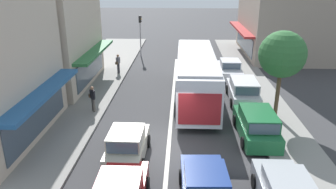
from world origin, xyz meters
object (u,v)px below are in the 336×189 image
pedestrian_browsing_midblock (93,97)px  hatchback_adjacent_lane_trail (127,145)px  parked_sedan_kerb_rear (230,69)px  parked_wagon_kerb_third (243,91)px  street_tree_right (282,55)px  city_bus (196,74)px  traffic_light_downstreet (140,29)px  parked_wagon_kerb_second (256,125)px  sedan_behind_bus_near (205,189)px  pedestrian_with_handbag_near (118,62)px

pedestrian_browsing_midblock → hatchback_adjacent_lane_trail: bearing=-60.2°
parked_sedan_kerb_rear → pedestrian_browsing_midblock: size_ratio=2.58×
parked_wagon_kerb_third → street_tree_right: street_tree_right is taller
city_bus → traffic_light_downstreet: size_ratio=2.59×
parked_wagon_kerb_second → city_bus: bearing=119.2°
sedan_behind_bus_near → parked_sedan_kerb_rear: same height
city_bus → parked_wagon_kerb_third: 3.42m
hatchback_adjacent_lane_trail → parked_wagon_kerb_third: bearing=49.4°
city_bus → pedestrian_browsing_midblock: 7.01m
city_bus → pedestrian_with_handbag_near: 8.68m
parked_sedan_kerb_rear → traffic_light_downstreet: bearing=140.4°
city_bus → parked_wagon_kerb_third: city_bus is taller
sedan_behind_bus_near → parked_sedan_kerb_rear: size_ratio=1.01×
parked_wagon_kerb_second → pedestrian_browsing_midblock: size_ratio=2.77×
pedestrian_browsing_midblock → parked_wagon_kerb_second: bearing=-16.4°
street_tree_right → sedan_behind_bus_near: bearing=-120.2°
hatchback_adjacent_lane_trail → city_bus: bearing=66.3°
hatchback_adjacent_lane_trail → traffic_light_downstreet: bearing=95.3°
hatchback_adjacent_lane_trail → pedestrian_browsing_midblock: 6.06m
parked_wagon_kerb_third → pedestrian_browsing_midblock: size_ratio=2.78×
parked_sedan_kerb_rear → pedestrian_with_handbag_near: bearing=178.6°
parked_wagon_kerb_second → parked_wagon_kerb_third: (0.19, 5.34, 0.00)m
street_tree_right → pedestrian_with_handbag_near: bearing=142.6°
parked_wagon_kerb_second → traffic_light_downstreet: bearing=115.0°
parked_sedan_kerb_rear → pedestrian_with_handbag_near: (-9.51, 0.23, 0.40)m
parked_wagon_kerb_second → parked_sedan_kerb_rear: parked_wagon_kerb_second is taller
hatchback_adjacent_lane_trail → parked_sedan_kerb_rear: (6.51, 13.39, -0.05)m
sedan_behind_bus_near → traffic_light_downstreet: (-5.32, 23.42, 2.19)m
hatchback_adjacent_lane_trail → parked_sedan_kerb_rear: 14.89m
parked_wagon_kerb_third → street_tree_right: (1.50, -2.73, 3.17)m
hatchback_adjacent_lane_trail → pedestrian_with_handbag_near: (-3.00, 13.62, 0.36)m
city_bus → street_tree_right: (4.73, -2.80, 2.03)m
city_bus → parked_wagon_kerb_third: bearing=-1.3°
pedestrian_with_handbag_near → hatchback_adjacent_lane_trail: bearing=-77.6°
street_tree_right → pedestrian_browsing_midblock: 11.54m
pedestrian_browsing_midblock → city_bus: bearing=22.1°
city_bus → hatchback_adjacent_lane_trail: bearing=-113.7°
street_tree_right → traffic_light_downstreet: bearing=123.4°
pedestrian_with_handbag_near → city_bus: bearing=-41.7°
hatchback_adjacent_lane_trail → street_tree_right: street_tree_right is taller
pedestrian_with_handbag_near → parked_wagon_kerb_second: bearing=-49.7°
pedestrian_browsing_midblock → traffic_light_downstreet: bearing=85.7°
traffic_light_downstreet → street_tree_right: bearing=-56.6°
city_bus → parked_wagon_kerb_second: bearing=-60.8°
parked_sedan_kerb_rear → hatchback_adjacent_lane_trail: bearing=-115.9°
hatchback_adjacent_lane_trail → traffic_light_downstreet: 20.54m
sedan_behind_bus_near → parked_wagon_kerb_third: parked_wagon_kerb_third is taller
parked_sedan_kerb_rear → traffic_light_downstreet: size_ratio=1.00×
pedestrian_with_handbag_near → street_tree_right: bearing=-37.4°
city_bus → parked_wagon_kerb_third: size_ratio=2.40×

